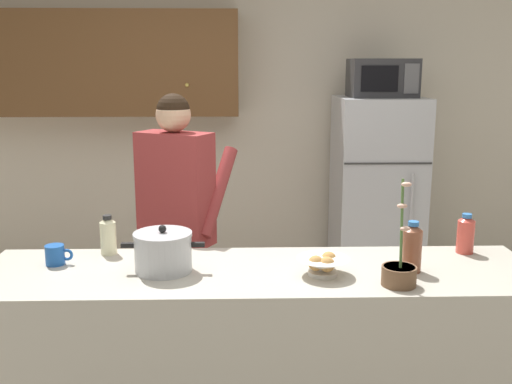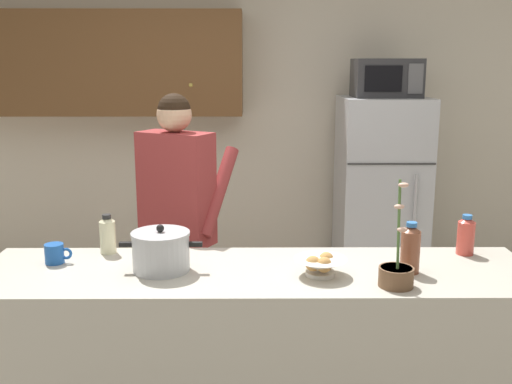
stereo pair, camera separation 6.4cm
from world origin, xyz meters
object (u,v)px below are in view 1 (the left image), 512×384
Objects in this scene: refrigerator at (376,201)px; cooking_pot at (163,252)px; bottle_near_edge at (108,235)px; potted_orchid at (399,272)px; bottle_far_corner at (466,234)px; microwave at (382,78)px; bread_bowl at (323,265)px; person_near_pot at (177,203)px; bottle_mid_counter at (412,247)px; coffee_mug at (56,255)px.

refrigerator is 2.34m from cooking_pot.
bottle_near_edge is 1.42m from potted_orchid.
potted_orchid reaches higher than bottle_far_corner.
microwave is 1.99× the size of bread_bowl.
bread_bowl is (0.74, -0.84, -0.09)m from person_near_pot.
potted_orchid is (-0.45, -0.44, -0.04)m from bottle_far_corner.
bread_bowl is 1.01× the size of bottle_mid_counter.
microwave is 2.17m from bread_bowl.
microwave is 2.21m from potted_orchid.
bottle_far_corner is (0.35, 0.27, -0.02)m from bottle_mid_counter.
person_near_pot is 8.35× the size of bottle_far_corner.
bottle_mid_counter is at bearing -98.21° from microwave.
coffee_mug is (-1.93, -1.75, 0.16)m from refrigerator.
coffee_mug is (-0.52, 0.10, -0.05)m from cooking_pot.
microwave is at bearing 92.83° from bottle_far_corner.
coffee_mug is 2.02m from bottle_far_corner.
cooking_pot is 1.51m from bottle_far_corner.
microwave is 1.76m from bottle_far_corner.
coffee_mug is at bearing -176.43° from bottle_far_corner.
cooking_pot is (-1.41, -1.83, -0.74)m from microwave.
bread_bowl is at bearing -109.69° from microwave.
bottle_mid_counter is 0.51× the size of potted_orchid.
potted_orchid reaches higher than coffee_mug.
bottle_mid_counter is at bearing 5.53° from bread_bowl.
cooking_pot is at bearing -127.27° from refrigerator.
person_near_pot is 1.59m from bottle_far_corner.
microwave is 1.03× the size of potted_orchid.
refrigerator is 1.64m from bottle_far_corner.
microwave reaches higher than coffee_mug.
bread_bowl is at bearing 157.05° from potted_orchid.
refrigerator is 8.04× the size of bottle_near_edge.
refrigerator is 0.94m from microwave.
potted_orchid is (-0.37, -2.06, 0.18)m from refrigerator.
bottle_mid_counter is 0.44m from bottle_far_corner.
bread_bowl is 0.42m from bottle_mid_counter.
cooking_pot reaches higher than bottle_near_edge.
potted_orchid is (-0.10, -0.17, -0.05)m from bottle_mid_counter.
potted_orchid is at bearing -135.90° from bottle_far_corner.
bread_bowl is 1.09m from bottle_near_edge.
potted_orchid is (1.05, -0.97, -0.08)m from person_near_pot.
cooking_pot is 1.58× the size of bread_bowl.
bottle_near_edge reaches higher than coffee_mug.
bottle_far_corner is at bearing 21.88° from bread_bowl.
bottle_far_corner is at bearing 8.80° from cooking_pot.
refrigerator reaches higher than coffee_mug.
coffee_mug is at bearing -137.91° from refrigerator.
person_near_pot is at bearing 131.57° from bread_bowl.
bottle_near_edge is at bearing -137.17° from refrigerator.
bottle_near_edge is (-0.31, 0.26, 0.00)m from cooking_pot.
cooking_pot is at bearing -11.32° from coffee_mug.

